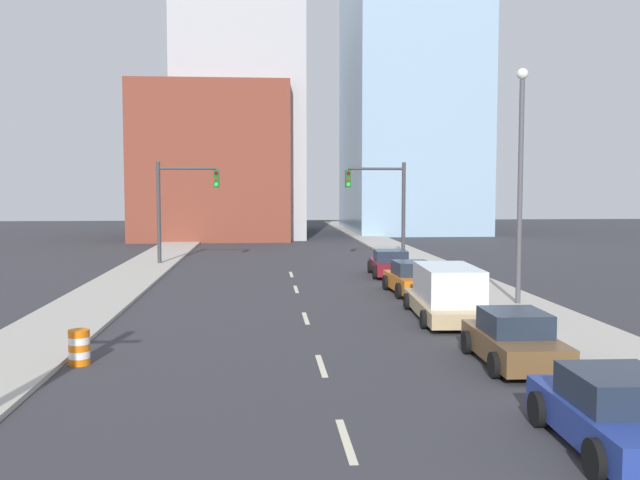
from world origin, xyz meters
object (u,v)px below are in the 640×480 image
Objects in this scene: street_lamp at (520,171)px; sedan_brown at (514,340)px; traffic_signal_left at (176,199)px; traffic_signal_right at (387,199)px; sedan_orange at (412,279)px; sedan_maroon at (391,264)px; traffic_barrel at (79,347)px; box_truck_tan at (447,294)px; sedan_blue at (617,414)px.

street_lamp is 2.20× the size of sedan_brown.
traffic_signal_left is 1.00× the size of traffic_signal_right.
traffic_signal_left is at bearing 130.58° from sedan_orange.
sedan_brown reaches higher than sedan_maroon.
traffic_barrel is 12.90m from box_truck_tan.
sedan_blue is (-1.42, -31.94, -3.38)m from traffic_signal_right.
traffic_signal_right is at bearing 88.91° from sedan_brown.
traffic_signal_left and traffic_signal_right have the same top height.
traffic_signal_right reaches higher than box_truck_tan.
traffic_signal_right is (13.05, 0.00, 0.00)m from traffic_signal_left.
street_lamp is at bearing -69.22° from sedan_maroon.
sedan_maroon is at bearing 57.48° from traffic_barrel.
sedan_brown is at bearing -92.40° from traffic_signal_right.
sedan_brown is (0.34, 6.22, 0.01)m from sedan_blue.
sedan_orange is (11.57, 11.92, 0.19)m from traffic_barrel.
sedan_brown is at bearing -87.43° from sedan_maroon.
sedan_orange is (11.94, -12.88, -3.38)m from traffic_signal_left.
sedan_maroon is at bearing 86.04° from sedan_orange.
box_truck_tan is 1.44× the size of sedan_orange.
sedan_brown reaches higher than sedan_blue.
sedan_blue is 0.99× the size of sedan_orange.
street_lamp is 2.15× the size of sedan_orange.
traffic_signal_left is 0.67× the size of street_lamp.
traffic_barrel is 0.22× the size of sedan_blue.
sedan_blue is at bearing -88.21° from box_truck_tan.
traffic_signal_right is at bearing 89.52° from box_truck_tan.
sedan_blue is (11.26, -7.13, 0.18)m from traffic_barrel.
street_lamp is 16.47m from sedan_blue.
street_lamp is 6.94m from sedan_orange.
traffic_signal_left reaches higher than sedan_brown.
traffic_signal_right is 1.01× the size of box_truck_tan.
street_lamp is at bearing -49.28° from sedan_orange.
sedan_brown reaches higher than sedan_orange.
street_lamp reaches higher than sedan_blue.
traffic_barrel is 0.22× the size of sedan_brown.
traffic_signal_left is at bearing 116.28° from sedan_brown.
sedan_orange is at bearing -94.94° from traffic_signal_right.
traffic_signal_left reaches higher than sedan_blue.
sedan_orange is at bearing 45.88° from traffic_barrel.
traffic_barrel is (-12.68, -24.81, -3.57)m from traffic_signal_right.
sedan_orange is (0.04, 6.16, -0.25)m from box_truck_tan.
sedan_blue is at bearing -103.87° from street_lamp.
traffic_signal_right is 1.46× the size of sedan_blue.
sedan_blue is 19.05m from sedan_orange.
traffic_signal_right is at bearing 82.81° from sedan_orange.
sedan_orange is (-3.48, 3.73, -4.71)m from street_lamp.
traffic_signal_right is 32.15m from sedan_blue.
traffic_signal_left is at bearing 111.77° from sedan_blue.
traffic_signal_right is 1.39× the size of sedan_maroon.
traffic_barrel is (0.37, -24.81, -3.57)m from traffic_signal_left.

